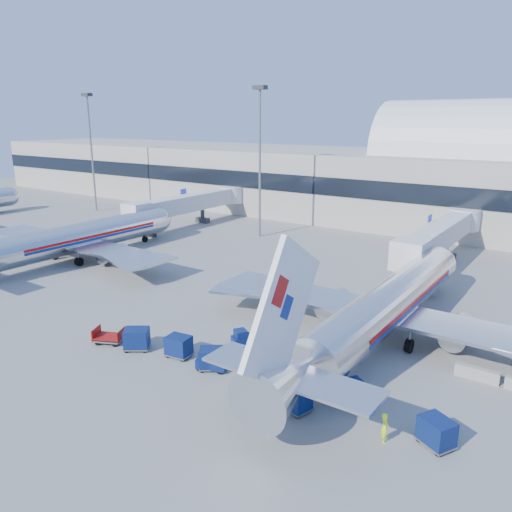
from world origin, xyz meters
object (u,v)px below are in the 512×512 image
Objects in this scene: tug_lead at (211,361)px; cart_train_c at (137,339)px; tug_left at (245,339)px; airliner_mid at (71,239)px; tug_right at (357,394)px; cart_train_a at (212,358)px; cart_open_red at (109,338)px; airliner_main at (384,307)px; jetbridge_mid at (194,202)px; cart_train_b at (179,346)px; cart_solo_far at (437,432)px; barrier_near at (477,374)px; jetbridge_near at (443,233)px; mast_west at (260,140)px; ramp_worker at (385,428)px; mast_far_west at (90,135)px; cart_solo_near at (296,398)px.

tug_lead is 0.99× the size of cart_train_c.
tug_left is at bearing 2.89° from cart_train_c.
airliner_mid is 14.55× the size of tug_right.
cart_train_a is 9.91m from cart_open_red.
cart_train_c is (-6.83, -5.39, 0.24)m from tug_left.
airliner_main is 14.33× the size of tug_left.
airliner_main reaches higher than jetbridge_mid.
tug_right is 14.20m from cart_train_b.
cart_train_a is 16.19m from cart_solo_far.
jetbridge_mid is at bearing 122.68° from cart_train_b.
barrier_near is 1.20× the size of tug_lead.
jetbridge_near is (-2.40, 26.30, 1.00)m from airliner_main.
mast_west is 43.95m from cart_train_b.
ramp_worker reaches higher than cart_train_a.
tug_right is at bearing -26.32° from mast_far_west.
cart_solo_near is at bearing -42.07° from jetbridge_mid.
tug_lead is 0.24m from cart_train_a.
airliner_mid is at bearing -164.99° from cart_solo_far.
mast_far_west is at bearing -177.28° from cart_solo_far.
cart_train_c is at bearing -26.15° from airliner_mid.
ramp_worker is (5.80, 0.15, 0.02)m from cart_solo_near.
airliner_main is 10.72m from tug_right.
cart_train_a is (0.17, -4.45, 0.17)m from tug_left.
jetbridge_mid reaches higher than cart_open_red.
cart_solo_far is (23.19, 1.24, -0.03)m from cart_train_c.
jetbridge_near reaches higher than barrier_near.
cart_solo_near reaches higher than tug_left.
jetbridge_near is 30.82m from barrier_near.
jetbridge_near is 42.00m from jetbridge_mid.
airliner_main reaches higher than tug_left.
tug_right is 17.92m from cart_train_c.
tug_lead is 1.15× the size of cart_solo_near.
mast_far_west is 80.68m from cart_solo_near.
airliner_main is at bearing -30.64° from jetbridge_mid.
mast_west is 8.69× the size of tug_left.
mast_west is at bearing 139.64° from airliner_main.
cart_solo_near is at bearing -36.16° from cart_train_c.
barrier_near is 1.29× the size of cart_train_a.
jetbridge_near is 41.56m from cart_train_c.
cart_train_a is (-6.05, -38.40, -3.06)m from jetbridge_near.
airliner_main is at bearing 4.76° from cart_train_c.
jetbridge_mid is at bearing 176.79° from mast_west.
ramp_worker reaches higher than cart_solo_far.
cart_solo_far is at bearing -44.66° from mast_west.
airliner_mid is 35.73m from cart_train_a.
tug_left is 1.44× the size of ramp_worker.
mast_far_west reaches higher than tug_left.
barrier_near is at bearing -40.08° from tug_left.
cart_open_red is at bearing -29.66° from airliner_mid.
barrier_near is 19.05m from cart_train_a.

